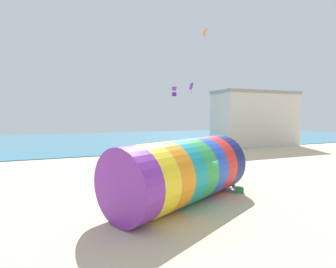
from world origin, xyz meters
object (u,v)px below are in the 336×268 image
at_px(giant_inflatable_tube, 181,172).
at_px(kite_purple_diamond, 191,86).
at_px(kite_handler, 234,176).
at_px(kite_purple_box, 174,91).
at_px(kite_orange_diamond, 205,32).
at_px(cooler_box, 239,190).

height_order(giant_inflatable_tube, kite_purple_diamond, kite_purple_diamond).
bearing_deg(kite_purple_diamond, kite_handler, -104.12).
height_order(kite_handler, kite_purple_diamond, kite_purple_diamond).
bearing_deg(kite_handler, kite_purple_box, 82.61).
bearing_deg(giant_inflatable_tube, kite_handler, 19.02).
xyz_separation_m(kite_orange_diamond, cooler_box, (-6.20, -15.70, -15.08)).
bearing_deg(cooler_box, kite_purple_diamond, 75.51).
height_order(kite_orange_diamond, cooler_box, kite_orange_diamond).
xyz_separation_m(giant_inflatable_tube, kite_purple_diamond, (8.05, 14.87, 6.54)).
height_order(kite_handler, kite_purple_box, kite_purple_box).
xyz_separation_m(giant_inflatable_tube, kite_orange_diamond, (10.51, 16.15, 13.46)).
bearing_deg(kite_purple_box, kite_handler, -97.39).
bearing_deg(kite_purple_box, kite_orange_diamond, -10.65).
bearing_deg(kite_purple_diamond, cooler_box, -104.49).
height_order(kite_orange_diamond, kite_purple_diamond, kite_orange_diamond).
distance_m(giant_inflatable_tube, kite_purple_box, 19.13).
xyz_separation_m(giant_inflatable_tube, kite_purple_box, (6.69, 16.87, 6.06)).
xyz_separation_m(kite_purple_diamond, kite_purple_box, (-1.36, 1.99, -0.48)).
relative_size(kite_purple_diamond, kite_purple_box, 1.10).
height_order(kite_handler, kite_orange_diamond, kite_orange_diamond).
distance_m(kite_handler, kite_purple_diamond, 15.61).
height_order(kite_purple_diamond, kite_purple_box, kite_purple_diamond).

